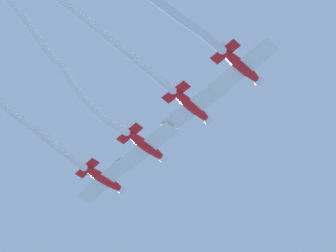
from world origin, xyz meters
The scene contains 7 objects.
airplane_lead centered at (8.26, -2.67, 67.43)m, with size 8.06×6.23×2.01m.
airplane_left_wing centered at (1.82, 0.20, 67.73)m, with size 8.10×6.24×2.01m.
smoke_trail_left_wing centered at (-3.51, -11.49, 68.89)m, with size 9.76×18.60×3.24m.
airplane_right_wing centered at (-4.60, 3.06, 67.43)m, with size 8.05×6.23×2.01m.
smoke_trail_right_wing centered at (-7.98, -11.67, 67.21)m, with size 3.91×25.21×1.59m.
airplane_slot centered at (-11.02, 5.92, 67.73)m, with size 7.96×6.19×2.01m.
smoke_trail_slot centered at (-15.64, -5.77, 68.24)m, with size 7.55×19.09×2.26m.
Camera 1 is at (17.91, -43.93, 7.25)m, focal length 79.60 mm.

